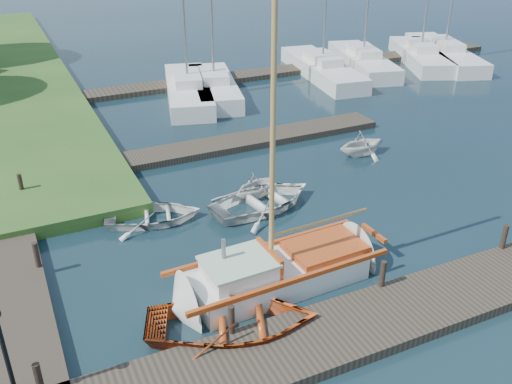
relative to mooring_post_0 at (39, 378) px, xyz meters
name	(u,v)px	position (x,y,z in m)	size (l,w,h in m)	color
ground	(256,223)	(7.50, 5.00, -0.70)	(160.00, 160.00, 0.00)	black
near_dock	(356,327)	(7.50, -1.00, -0.55)	(18.00, 2.20, 0.30)	#2C261E
far_dock	(235,143)	(9.50, 11.50, -0.55)	(14.00, 1.60, 0.30)	#2C261E
pontoon	(292,70)	(17.50, 21.00, -0.55)	(30.00, 1.60, 0.30)	#2C261E
mooring_post_0	(39,378)	(0.00, 0.00, 0.00)	(0.16, 0.16, 0.80)	black
mooring_post_1	(232,320)	(4.50, 0.00, 0.00)	(0.16, 0.16, 0.80)	black
mooring_post_2	(383,274)	(9.00, 0.00, 0.00)	(0.16, 0.16, 0.80)	black
mooring_post_3	(504,237)	(13.50, 0.00, 0.00)	(0.16, 0.16, 0.80)	black
mooring_post_4	(37,255)	(0.50, 5.00, 0.00)	(0.16, 0.16, 0.80)	black
mooring_post_5	(21,184)	(0.50, 10.00, 0.00)	(0.16, 0.16, 0.80)	black
lamp_post	(3,343)	(-0.50, 0.00, 1.17)	(0.24, 0.24, 2.44)	black
sailboat	(282,273)	(6.75, 1.65, -0.36)	(7.23, 2.26, 9.83)	silver
dinghy	(233,318)	(4.65, 0.30, -0.25)	(3.12, 4.37, 0.91)	#99350F
tender_a	(153,213)	(4.37, 6.61, -0.36)	(2.32, 3.25, 0.67)	silver
tender_b	(256,183)	(8.36, 6.79, -0.16)	(1.76, 2.03, 1.07)	silver
tender_c	(263,198)	(8.19, 5.89, -0.29)	(2.81, 3.94, 0.82)	silver
tender_d	(362,142)	(14.08, 8.36, -0.11)	(1.95, 2.25, 1.19)	silver
marina_boat_1	(188,89)	(9.83, 18.74, -0.14)	(4.23, 8.39, 10.17)	silver
marina_boat_2	(214,86)	(11.30, 18.60, -0.13)	(3.90, 7.57, 10.90)	silver
marina_boat_4	(322,68)	(18.69, 19.33, -0.14)	(3.35, 9.03, 10.69)	silver
marina_boat_5	(363,60)	(22.01, 19.82, -0.13)	(4.20, 8.41, 10.67)	silver
marina_boat_6	(421,55)	(26.24, 19.32, -0.13)	(5.18, 8.30, 10.95)	silver
marina_boat_7	(444,52)	(28.11, 19.17, -0.13)	(5.17, 9.68, 11.74)	silver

